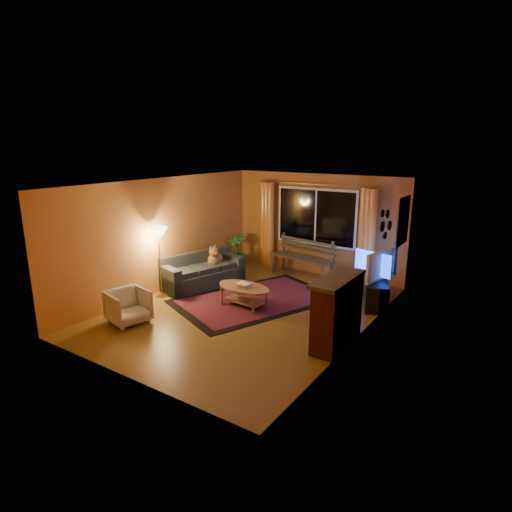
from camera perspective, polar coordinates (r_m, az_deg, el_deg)
The scene contains 22 objects.
floor at distance 8.56m, azimuth -1.12°, elevation -7.30°, with size 4.50×6.00×0.02m, color brown.
ceiling at distance 7.96m, azimuth -1.22°, elevation 9.74°, with size 4.50×6.00×0.02m, color white.
wall_back at distance 10.72m, azimuth 8.08°, elevation 4.15°, with size 4.50×0.02×2.50m, color #C07535.
wall_left at distance 9.61m, azimuth -12.32°, elevation 2.70°, with size 0.02×6.00×2.50m, color #C07535.
wall_right at distance 7.17m, azimuth 13.85°, elevation -1.56°, with size 0.02×6.00×2.50m, color #C07535.
window at distance 10.63m, azimuth 7.96°, elevation 5.16°, with size 2.00×0.02×1.30m, color black.
curtain_rod at distance 10.48m, azimuth 8.01°, elevation 9.43°, with size 0.03×0.03×3.20m, color #BF8C3F.
curtain_left at distance 11.27m, azimuth 1.56°, elevation 4.15°, with size 0.36×0.36×2.24m, color orange.
curtain_right at distance 10.13m, azimuth 14.62°, elevation 2.43°, with size 0.36×0.36×2.24m, color orange.
bench at distance 10.57m, azimuth 6.10°, elevation -1.53°, with size 1.65×0.48×0.49m, color #3F3828.
potted_plant at distance 11.26m, azimuth -2.71°, elevation 0.69°, with size 0.52×0.52×0.92m, color #235B1E.
sofa at distance 9.89m, azimuth -7.22°, elevation -1.91°, with size 0.81×1.89×0.77m, color #252929.
dog at distance 10.10m, azimuth -5.47°, elevation 0.01°, with size 0.35×0.48×0.52m, color #9D673C, non-canonical shape.
armchair at distance 8.23m, azimuth -16.69°, elevation -6.28°, with size 0.67×0.63×0.69m, color beige.
floor_lamp at distance 9.29m, azimuth -12.68°, elevation -0.84°, with size 0.25×0.25×1.53m, color #BF8C3F.
rug at distance 9.08m, azimuth -0.07°, elevation -5.84°, with size 2.08×3.28×0.02m, color maroon.
coffee_table at distance 8.67m, azimuth -1.62°, elevation -5.40°, with size 1.19×1.19×0.43m, color #9A6C46.
tv_console at distance 9.15m, azimuth 15.62°, elevation -4.50°, with size 0.43×1.30×0.54m, color black.
television at distance 8.98m, azimuth 15.88°, elevation -1.05°, with size 1.05×0.14×0.61m, color black.
fireplace at distance 7.11m, azimuth 10.77°, elevation -7.49°, with size 0.40×1.20×1.10m, color maroon.
mirror_cluster at distance 8.26m, azimuth 16.89°, elevation 4.32°, with size 0.06×0.60×0.56m, color black, non-canonical shape.
painting at distance 9.38m, azimuth 18.97°, elevation 4.43°, with size 0.04×0.76×0.96m, color orange.
Camera 1 is at (4.53, -6.50, 3.24)m, focal length 30.00 mm.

